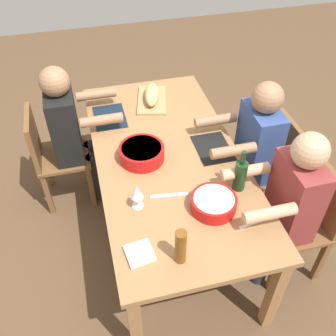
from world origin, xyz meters
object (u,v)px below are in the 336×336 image
Objects in this scene: chair_near_left at (306,218)px; diner_near_left at (288,201)px; dining_table at (168,164)px; diner_near_center at (252,146)px; bread_loaf at (152,94)px; diner_far_right at (71,128)px; wine_bottle at (240,175)px; cutting_board at (152,100)px; napkin_stack at (140,253)px; wine_glass at (137,193)px; beer_bottle at (181,247)px; serving_bowl_fruit at (142,152)px; chair_far_right at (52,153)px; serving_bowl_pasta at (214,203)px; chair_near_center at (271,164)px.

chair_near_left is 0.28m from diner_near_left.
chair_near_left reaches higher than dining_table.
diner_near_left is at bearing 180.00° from diner_near_center.
diner_near_center reaches higher than bread_loaf.
dining_table is 1.63× the size of diner_far_right.
diner_far_right is 4.14× the size of wine_bottle.
diner_near_center is at bearing -139.36° from cutting_board.
diner_near_center is at bearing -90.00° from dining_table.
napkin_stack reaches higher than dining_table.
chair_near_left reaches higher than cutting_board.
wine_glass is at bearing 82.18° from chair_near_left.
bread_loaf is 1.44m from napkin_stack.
chair_near_left is 3.86× the size of beer_bottle.
diner_near_left is at bearing -125.05° from serving_bowl_fruit.
dining_table is at bearing -35.81° from wine_glass.
serving_bowl_pasta is at bearing -138.08° from chair_far_right.
diner_near_left is at bearing -93.32° from serving_bowl_pasta.
wine_bottle is at bearing -64.13° from napkin_stack.
serving_bowl_pasta is at bearing 87.60° from chair_near_left.
diner_far_right is 0.69m from serving_bowl_fruit.
diner_near_left is 0.97m from serving_bowl_fruit.
chair_near_center is 2.12× the size of cutting_board.
wine_glass is (-0.93, -0.52, 0.37)m from chair_far_right.
chair_far_right is (0.54, 0.80, -0.18)m from dining_table.
cutting_board is 1.11m from wine_bottle.
diner_near_left is 4.14× the size of wine_bottle.
dining_table is at bearing 176.73° from bread_loaf.
wine_glass is 1.19× the size of napkin_stack.
dining_table is 0.22m from serving_bowl_fruit.
chair_far_right and chair_near_left have the same top height.
cutting_board is 1.38× the size of wine_bottle.
wine_bottle is (-0.39, 0.45, 0.37)m from chair_near_center.
chair_far_right is 1.54m from beer_bottle.
diner_far_right is (-0.00, -0.18, 0.21)m from chair_far_right.
wine_glass is (-0.39, 1.08, 0.37)m from chair_near_center.
wine_glass reaches higher than bread_loaf.
diner_near_left reaches higher than wine_glass.
serving_bowl_pasta is 0.52m from napkin_stack.
napkin_stack is (-1.39, 0.37, -0.05)m from bread_loaf.
serving_bowl_pasta is 0.67× the size of cutting_board.
diner_far_right is 1.41× the size of chair_near_center.
dining_table is 6.74× the size of wine_bottle.
diner_near_left reaches higher than wine_bottle.
diner_near_center is 0.99m from wine_glass.
dining_table is 6.55× the size of serving_bowl_fruit.
napkin_stack reaches higher than cutting_board.
wine_glass is at bearing -9.36° from napkin_stack.
diner_far_right and diner_near_center have the same top height.
cutting_board is at bearing 25.50° from diner_near_left.
wine_glass is at bearing 163.27° from cutting_board.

